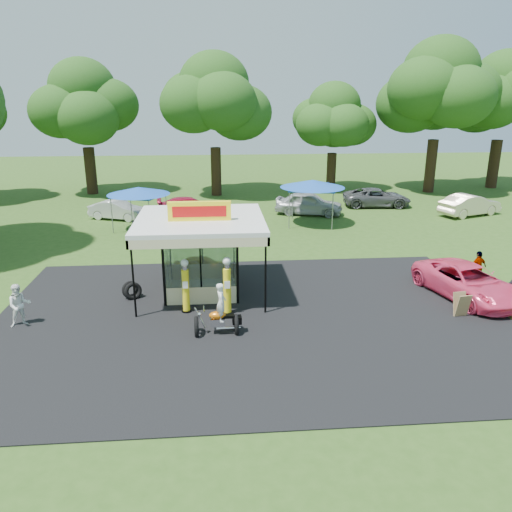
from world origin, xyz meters
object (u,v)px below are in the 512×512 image
at_px(motorcycle, 220,314).
at_px(tent_west, 138,191).
at_px(gas_station_kiosk, 201,253).
at_px(spectator_east_b, 478,268).
at_px(kiosk_car, 203,265).
at_px(spectator_west, 19,305).
at_px(bg_car_d, 377,197).
at_px(gas_pump_left, 186,287).
at_px(a_frame_sign, 461,305).
at_px(pink_sedan, 467,282).
at_px(gas_pump_right, 227,287).
at_px(bg_car_e, 470,205).
at_px(tent_east, 312,184).
at_px(bg_car_b, 189,206).
at_px(bg_car_c, 309,203).
at_px(bg_car_a, 118,210).

distance_m(motorcycle, tent_west, 16.38).
bearing_deg(gas_station_kiosk, spectator_east_b, -0.31).
relative_size(motorcycle, kiosk_car, 0.73).
distance_m(motorcycle, spectator_west, 7.58).
bearing_deg(bg_car_d, spectator_east_b, -177.78).
height_order(gas_pump_left, motorcycle, gas_pump_left).
bearing_deg(kiosk_car, tent_west, 24.82).
distance_m(spectator_west, tent_west, 14.54).
height_order(kiosk_car, bg_car_d, bg_car_d).
distance_m(a_frame_sign, pink_sedan, 2.23).
distance_m(gas_station_kiosk, gas_pump_right, 2.78).
relative_size(bg_car_e, tent_east, 1.10).
relative_size(bg_car_d, tent_west, 1.30).
bearing_deg(pink_sedan, spectator_west, 170.03).
distance_m(tent_west, tent_east, 11.38).
bearing_deg(tent_west, a_frame_sign, -45.81).
relative_size(bg_car_b, tent_west, 1.15).
distance_m(gas_pump_left, tent_west, 14.04).
xyz_separation_m(bg_car_e, tent_east, (-11.98, -1.61, 1.95)).
height_order(gas_pump_left, bg_car_e, gas_pump_left).
bearing_deg(kiosk_car, gas_pump_left, 172.23).
bearing_deg(gas_pump_right, a_frame_sign, -6.28).
xyz_separation_m(kiosk_car, bg_car_b, (-1.22, 12.89, 0.19)).
xyz_separation_m(a_frame_sign, bg_car_d, (3.17, 20.52, 0.23)).
bearing_deg(bg_car_b, a_frame_sign, -155.14).
height_order(motorcycle, pink_sedan, motorcycle).
height_order(bg_car_c, tent_east, tent_east).
bearing_deg(gas_pump_right, bg_car_b, 97.31).
height_order(gas_station_kiosk, kiosk_car, gas_station_kiosk).
distance_m(motorcycle, kiosk_car, 6.48).
bearing_deg(bg_car_a, bg_car_b, -60.95).
height_order(spectator_west, bg_car_d, spectator_west).
height_order(gas_station_kiosk, bg_car_e, gas_station_kiosk).
bearing_deg(pink_sedan, gas_pump_right, 170.83).
bearing_deg(bg_car_d, gas_station_kiosk, 146.52).
relative_size(gas_station_kiosk, spectator_west, 3.24).
distance_m(pink_sedan, tent_west, 20.31).
bearing_deg(bg_car_a, gas_pump_right, -136.28).
bearing_deg(motorcycle, gas_station_kiosk, 97.48).
bearing_deg(bg_car_b, bg_car_e, -101.34).
height_order(pink_sedan, tent_west, tent_west).
bearing_deg(bg_car_e, kiosk_car, 99.66).
bearing_deg(motorcycle, spectator_east_b, 17.11).
height_order(spectator_west, spectator_east_b, spectator_west).
relative_size(a_frame_sign, spectator_west, 0.58).
height_order(a_frame_sign, tent_east, tent_east).
height_order(motorcycle, bg_car_a, motorcycle).
bearing_deg(tent_east, bg_car_e, 7.64).
bearing_deg(pink_sedan, bg_car_e, 48.60).
distance_m(a_frame_sign, bg_car_e, 19.15).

